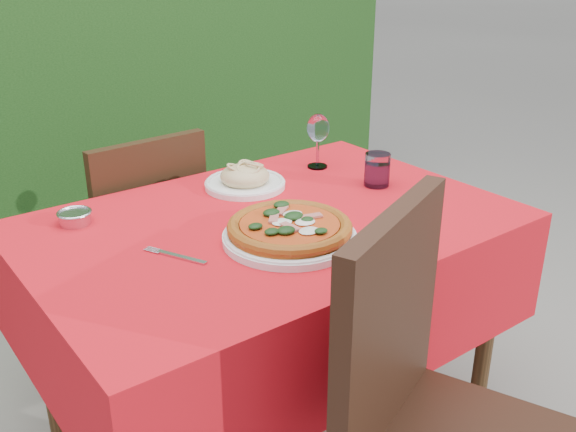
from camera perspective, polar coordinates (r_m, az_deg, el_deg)
hedge at (r=3.01m, az=-19.48°, el=12.19°), size 3.20×0.55×1.78m
dining_table at (r=1.77m, az=-1.50°, el=-4.76°), size 1.26×0.86×0.75m
chair_near at (r=1.37m, az=12.82°, el=-16.68°), size 0.57×0.57×0.97m
chair_far at (r=2.22m, az=-12.85°, el=-2.12°), size 0.41×0.41×0.87m
pizza_plate at (r=1.56m, az=0.15°, el=-1.29°), size 0.40×0.40×0.06m
pasta_plate at (r=1.92m, az=-3.85°, el=3.27°), size 0.24×0.24×0.07m
water_glass at (r=1.94m, az=7.92°, el=3.96°), size 0.08×0.08×0.10m
wine_glass at (r=2.06m, az=2.69°, el=7.62°), size 0.07×0.07×0.18m
fork at (r=1.51m, az=-9.43°, el=-3.63°), size 0.10×0.18×0.00m
steel_ramekin at (r=1.75m, az=-18.41°, el=-0.18°), size 0.08×0.08×0.03m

